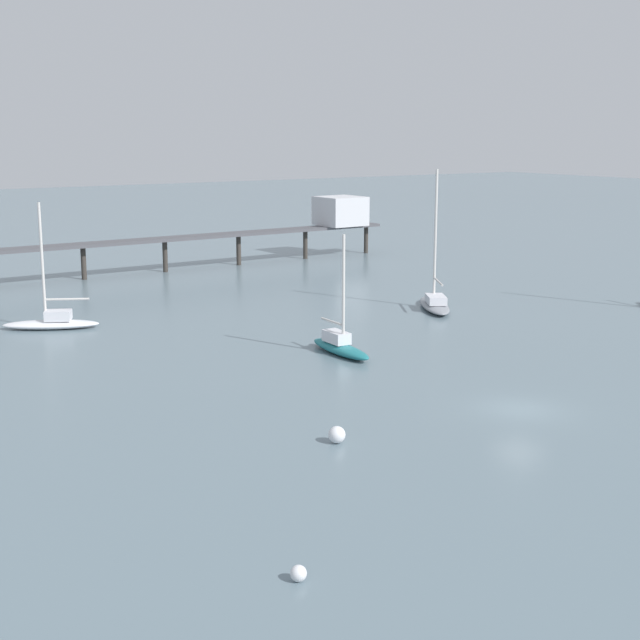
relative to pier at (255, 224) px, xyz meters
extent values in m
plane|color=slate|center=(-15.03, -53.98, -4.28)|extent=(400.00, 400.00, 0.00)
cube|color=#4C4C51|center=(-15.03, -0.29, -0.93)|extent=(62.27, 3.85, 0.30)
cylinder|color=#38332D|center=(-19.33, -0.38, -2.68)|extent=(0.50, 0.50, 3.20)
cylinder|color=#38332D|center=(-10.73, -0.21, -2.68)|extent=(0.50, 0.50, 3.20)
cylinder|color=#38332D|center=(-2.12, -0.04, -2.68)|extent=(0.50, 0.50, 3.20)
cylinder|color=#38332D|center=(6.48, 0.13, -2.68)|extent=(0.50, 0.50, 3.20)
cylinder|color=#38332D|center=(15.08, 0.29, -2.68)|extent=(0.50, 0.50, 3.20)
cube|color=silver|center=(11.32, 0.22, 0.85)|extent=(4.85, 4.85, 3.26)
ellipsoid|color=#1E727A|center=(-15.93, -38.94, -3.94)|extent=(1.80, 6.34, 0.67)
cube|color=silver|center=(-15.90, -38.44, -3.24)|extent=(1.14, 2.08, 0.74)
cylinder|color=silver|center=(-15.94, -39.26, -0.04)|extent=(0.20, 0.20, 7.13)
cylinder|color=silver|center=(-15.88, -37.93, -2.32)|extent=(0.29, 2.66, 0.16)
ellipsoid|color=white|center=(-29.08, -20.87, -3.97)|extent=(7.02, 4.98, 0.62)
cube|color=silver|center=(-28.60, -21.13, -3.29)|extent=(2.26, 2.08, 0.74)
cylinder|color=silver|center=(-29.39, -20.71, 0.62)|extent=(0.20, 0.20, 8.56)
cylinder|color=silver|center=(-27.98, -21.45, -2.12)|extent=(2.88, 1.63, 0.16)
ellipsoid|color=gray|center=(-0.83, -30.59, -3.99)|extent=(5.70, 7.66, 0.58)
cube|color=silver|center=(-1.15, -31.12, -3.38)|extent=(2.48, 2.85, 0.64)
cylinder|color=silver|center=(-0.63, -30.26, 1.60)|extent=(0.21, 0.21, 10.60)
cylinder|color=silver|center=(-1.58, -31.83, -1.79)|extent=(2.03, 3.24, 0.17)
sphere|color=silver|center=(-34.50, -63.21, -4.00)|extent=(0.55, 0.55, 0.55)
sphere|color=silver|center=(-25.92, -52.97, -3.87)|extent=(0.81, 0.81, 0.81)
camera|label=1|loc=(-48.94, -86.17, 9.92)|focal=51.51mm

